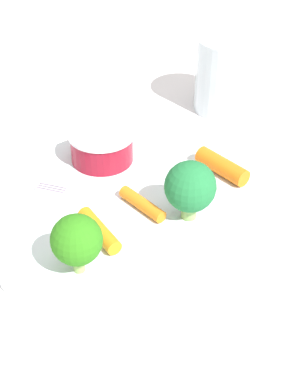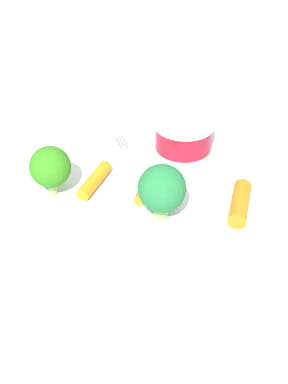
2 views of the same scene
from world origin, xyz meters
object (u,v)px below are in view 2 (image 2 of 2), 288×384
(broccoli_floret_1, at_px, (50,167))
(carrot_stick_0, at_px, (144,186))
(carrot_stick_1, at_px, (95,180))
(carrot_stick_2, at_px, (240,203))
(plate, at_px, (145,195))
(broccoli_floret_0, at_px, (162,189))
(fork, at_px, (106,113))
(sauce_cup, at_px, (184,135))

(broccoli_floret_1, bearing_deg, carrot_stick_0, -173.62)
(carrot_stick_1, distance_m, carrot_stick_2, 0.15)
(plate, xyz_separation_m, carrot_stick_0, (0.00, -0.00, 0.01))
(plate, height_order, carrot_stick_2, carrot_stick_2)
(broccoli_floret_0, height_order, fork, broccoli_floret_0)
(carrot_stick_0, xyz_separation_m, carrot_stick_2, (-0.09, 0.03, 0.00))
(carrot_stick_0, relative_size, fork, 0.31)
(sauce_cup, bearing_deg, broccoli_floret_1, 35.41)
(broccoli_floret_0, relative_size, fork, 0.34)
(carrot_stick_0, relative_size, carrot_stick_2, 0.90)
(broccoli_floret_1, bearing_deg, carrot_stick_1, -159.63)
(sauce_cup, xyz_separation_m, broccoli_floret_1, (0.13, 0.09, 0.02))
(plate, bearing_deg, carrot_stick_1, -5.68)
(broccoli_floret_1, xyz_separation_m, fork, (-0.04, -0.16, -0.03))
(broccoli_floret_0, bearing_deg, broccoli_floret_1, -15.03)
(broccoli_floret_1, relative_size, carrot_stick_2, 0.93)
(broccoli_floret_0, xyz_separation_m, carrot_stick_0, (0.02, -0.04, -0.03))
(broccoli_floret_0, xyz_separation_m, broccoli_floret_1, (0.11, -0.03, -0.00))
(plate, bearing_deg, broccoli_floret_0, 114.11)
(broccoli_floret_1, distance_m, carrot_stick_0, 0.09)
(broccoli_floret_1, bearing_deg, sauce_cup, -144.59)
(broccoli_floret_1, xyz_separation_m, carrot_stick_1, (-0.04, -0.01, -0.03))
(carrot_stick_0, height_order, carrot_stick_1, carrot_stick_1)
(sauce_cup, bearing_deg, fork, -35.75)
(plate, height_order, fork, fork)
(carrot_stick_1, height_order, fork, carrot_stick_1)
(carrot_stick_2, bearing_deg, broccoli_floret_1, -4.96)
(carrot_stick_1, relative_size, fork, 0.33)
(sauce_cup, bearing_deg, broccoli_floret_0, 80.68)
(carrot_stick_0, height_order, fork, carrot_stick_0)
(broccoli_floret_0, relative_size, carrot_stick_1, 1.03)
(carrot_stick_1, bearing_deg, fork, -88.15)
(plate, relative_size, carrot_stick_2, 4.99)
(broccoli_floret_0, xyz_separation_m, carrot_stick_2, (-0.07, -0.01, -0.02))
(plate, bearing_deg, carrot_stick_2, 164.44)
(plate, xyz_separation_m, fork, (0.06, -0.15, 0.01))
(broccoli_floret_1, bearing_deg, carrot_stick_2, 175.04)
(broccoli_floret_1, relative_size, fork, 0.32)
(carrot_stick_1, bearing_deg, broccoli_floret_0, 147.50)
(plate, xyz_separation_m, carrot_stick_2, (-0.09, 0.03, 0.01))
(plate, bearing_deg, carrot_stick_0, -16.74)
(broccoli_floret_0, bearing_deg, carrot_stick_0, -64.40)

